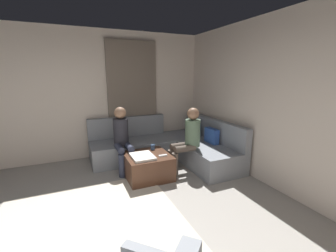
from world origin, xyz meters
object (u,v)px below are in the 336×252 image
object	(u,v)px
sectional_couch	(170,147)
coffee_mug	(153,147)
game_remote	(163,156)
ottoman	(148,166)
person_on_couch_back	(188,137)
person_on_couch_side	(122,137)

from	to	relation	value
sectional_couch	coffee_mug	xyz separation A→B (m)	(0.42, -0.54, 0.19)
coffee_mug	game_remote	distance (m)	0.40
ottoman	game_remote	size ratio (longest dim) A/B	5.07
sectional_couch	person_on_couch_back	xyz separation A→B (m)	(0.68, 0.06, 0.38)
coffee_mug	person_on_couch_back	size ratio (longest dim) A/B	0.08
ottoman	person_on_couch_side	distance (m)	0.74
person_on_couch_back	person_on_couch_side	distance (m)	1.22
game_remote	person_on_couch_back	size ratio (longest dim) A/B	0.12
sectional_couch	game_remote	bearing A→B (deg)	-31.55
coffee_mug	person_on_couch_back	xyz separation A→B (m)	(0.26, 0.60, 0.19)
sectional_couch	game_remote	size ratio (longest dim) A/B	17.00
coffee_mug	person_on_couch_side	xyz separation A→B (m)	(-0.27, -0.50, 0.19)
ottoman	person_on_couch_back	bearing A→B (deg)	87.00
game_remote	ottoman	bearing A→B (deg)	-129.29
sectional_couch	person_on_couch_side	distance (m)	1.12
sectional_couch	ottoman	bearing A→B (deg)	-48.55
coffee_mug	person_on_couch_back	world-z (taller)	person_on_couch_back
person_on_couch_side	person_on_couch_back	bearing A→B (deg)	154.23
sectional_couch	ottoman	distance (m)	0.97
coffee_mug	person_on_couch_side	bearing A→B (deg)	-118.26
sectional_couch	ottoman	size ratio (longest dim) A/B	3.36
sectional_couch	person_on_couch_side	bearing A→B (deg)	-81.95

